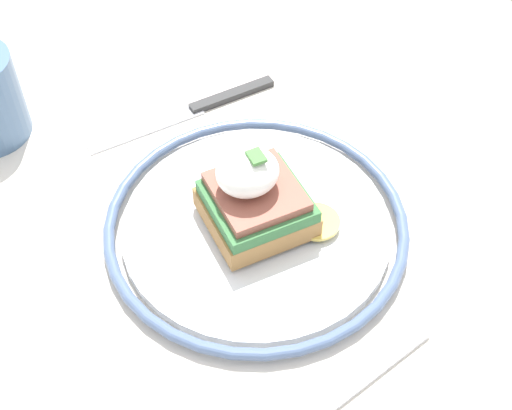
{
  "coord_description": "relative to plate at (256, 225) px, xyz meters",
  "views": [
    {
      "loc": [
        -0.36,
        0.17,
        1.23
      ],
      "look_at": [
        -0.01,
        0.0,
        0.78
      ],
      "focal_mm": 50.0,
      "sensor_mm": 36.0,
      "label": 1
    }
  ],
  "objects": [
    {
      "name": "knife",
      "position": [
        0.17,
        -0.02,
        -0.01
      ],
      "size": [
        0.03,
        0.21,
        0.01
      ],
      "color": "#2D2D2D",
      "rests_on": "dining_table"
    },
    {
      "name": "dining_table",
      "position": [
        0.01,
        -0.0,
        -0.11
      ],
      "size": [
        1.07,
        0.86,
        0.74
      ],
      "color": "beige",
      "rests_on": "ground_plane"
    },
    {
      "name": "fork",
      "position": [
        -0.17,
        0.01,
        -0.01
      ],
      "size": [
        0.05,
        0.15,
        0.0
      ],
      "color": "silver",
      "rests_on": "dining_table"
    },
    {
      "name": "plate",
      "position": [
        0.0,
        0.0,
        0.0
      ],
      "size": [
        0.27,
        0.27,
        0.02
      ],
      "color": "silver",
      "rests_on": "dining_table"
    },
    {
      "name": "sandwich",
      "position": [
        0.0,
        -0.0,
        0.04
      ],
      "size": [
        0.09,
        0.11,
        0.08
      ],
      "color": "#9E703D",
      "rests_on": "plate"
    }
  ]
}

